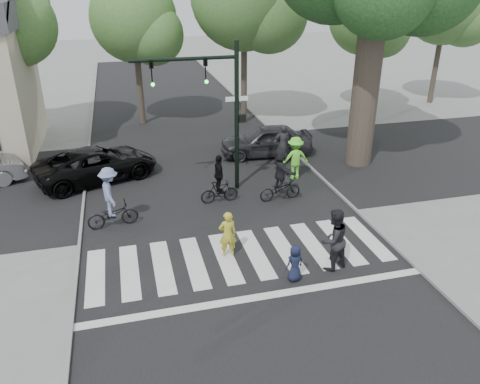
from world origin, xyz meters
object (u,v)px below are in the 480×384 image
(pedestrian_woman, at_px, (228,234))
(car_grey, at_px, (266,140))
(traffic_signal, at_px, (215,98))
(pedestrian_adult, at_px, (333,240))
(pedestrian_child, at_px, (295,263))
(cyclist_right, at_px, (281,177))
(cyclist_left, at_px, (111,202))
(cyclist_mid, at_px, (219,183))
(car_suv, at_px, (97,164))

(pedestrian_woman, distance_m, car_grey, 9.38)
(pedestrian_woman, bearing_deg, traffic_signal, -98.78)
(traffic_signal, distance_m, pedestrian_adult, 7.49)
(pedestrian_child, xyz_separation_m, pedestrian_adult, (1.32, 0.31, 0.41))
(pedestrian_woman, relative_size, car_grey, 0.35)
(pedestrian_child, xyz_separation_m, cyclist_right, (1.37, 5.27, 0.38))
(traffic_signal, bearing_deg, cyclist_left, -152.94)
(cyclist_right, bearing_deg, pedestrian_child, -104.57)
(pedestrian_woman, height_order, cyclist_right, cyclist_right)
(pedestrian_adult, bearing_deg, cyclist_right, -107.93)
(pedestrian_woman, bearing_deg, cyclist_right, -130.78)
(cyclist_mid, bearing_deg, car_grey, 53.92)
(pedestrian_adult, bearing_deg, car_grey, -113.35)
(pedestrian_woman, relative_size, cyclist_left, 0.70)
(traffic_signal, relative_size, pedestrian_adult, 3.01)
(pedestrian_child, bearing_deg, cyclist_left, -55.87)
(pedestrian_child, height_order, cyclist_left, cyclist_left)
(cyclist_left, bearing_deg, cyclist_right, 5.13)
(cyclist_right, bearing_deg, traffic_signal, 144.16)
(cyclist_mid, bearing_deg, cyclist_right, -9.14)
(cyclist_right, bearing_deg, pedestrian_adult, -90.51)
(cyclist_left, distance_m, cyclist_right, 6.50)
(pedestrian_woman, xyz_separation_m, pedestrian_adult, (2.91, -1.48, 0.21))
(traffic_signal, bearing_deg, cyclist_right, -35.84)
(pedestrian_adult, distance_m, car_suv, 11.35)
(pedestrian_woman, distance_m, car_suv, 8.49)
(cyclist_mid, height_order, cyclist_right, cyclist_right)
(traffic_signal, height_order, pedestrian_woman, traffic_signal)
(pedestrian_adult, height_order, car_grey, pedestrian_adult)
(pedestrian_woman, distance_m, pedestrian_adult, 3.27)
(car_suv, bearing_deg, cyclist_left, 167.00)
(traffic_signal, bearing_deg, car_suv, 154.09)
(traffic_signal, relative_size, pedestrian_woman, 3.83)
(cyclist_left, height_order, car_suv, cyclist_left)
(cyclist_right, xyz_separation_m, car_suv, (-7.07, 3.96, -0.24))
(pedestrian_woman, height_order, car_suv, pedestrian_woman)
(pedestrian_woman, xyz_separation_m, car_suv, (-4.11, 7.44, -0.06))
(pedestrian_woman, height_order, car_grey, pedestrian_woman)
(traffic_signal, bearing_deg, pedestrian_woman, -98.37)
(pedestrian_child, bearing_deg, traffic_signal, -96.34)
(traffic_signal, xyz_separation_m, pedestrian_adult, (2.17, -6.55, -2.91))
(pedestrian_woman, relative_size, pedestrian_child, 1.34)
(pedestrian_woman, distance_m, cyclist_right, 4.57)
(traffic_signal, xyz_separation_m, cyclist_left, (-4.26, -2.18, -2.92))
(traffic_signal, bearing_deg, pedestrian_adult, -71.70)
(cyclist_right, bearing_deg, cyclist_left, -174.87)
(cyclist_left, xyz_separation_m, cyclist_mid, (4.09, 0.97, -0.16))
(traffic_signal, xyz_separation_m, pedestrian_child, (0.84, -6.86, -3.32))
(pedestrian_adult, xyz_separation_m, cyclist_left, (-6.43, 4.38, -0.02))
(cyclist_left, xyz_separation_m, car_grey, (7.47, 5.60, -0.21))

